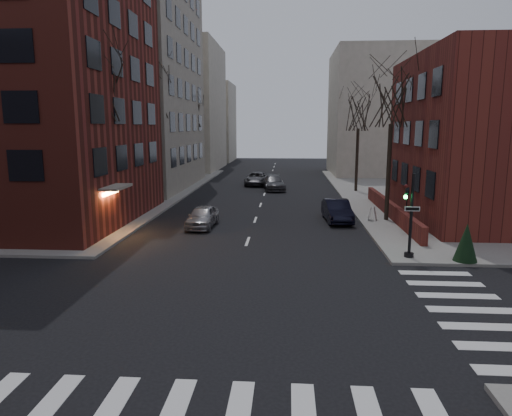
{
  "coord_description": "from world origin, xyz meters",
  "views": [
    {
      "loc": [
        2.18,
        -12.48,
        6.28
      ],
      "look_at": [
        0.51,
        11.4,
        2.0
      ],
      "focal_mm": 32.0,
      "sensor_mm": 36.0,
      "label": 1
    }
  ],
  "objects_px": {
    "car_lane_silver": "(203,217)",
    "tree_right_b": "(359,113)",
    "tree_left_a": "(99,88)",
    "tree_left_c": "(192,111)",
    "streetlamp_far": "(201,144)",
    "parked_sedan": "(337,211)",
    "streetlamp_near": "(152,154)",
    "car_lane_far": "(257,179)",
    "car_lane_gray": "(274,183)",
    "traffic_signal": "(410,221)",
    "tree_left_b": "(157,95)",
    "tree_right_a": "(392,99)",
    "evergreen_shrub": "(466,242)",
    "sandwich_board": "(372,214)"
  },
  "relations": [
    {
      "from": "tree_left_c",
      "to": "car_lane_gray",
      "type": "distance_m",
      "value": 13.93
    },
    {
      "from": "streetlamp_far",
      "to": "car_lane_silver",
      "type": "height_order",
      "value": "streetlamp_far"
    },
    {
      "from": "parked_sedan",
      "to": "streetlamp_far",
      "type": "bearing_deg",
      "value": 115.55
    },
    {
      "from": "tree_right_a",
      "to": "parked_sedan",
      "type": "relative_size",
      "value": 2.2
    },
    {
      "from": "tree_left_b",
      "to": "streetlamp_near",
      "type": "bearing_deg",
      "value": -81.47
    },
    {
      "from": "traffic_signal",
      "to": "car_lane_far",
      "type": "relative_size",
      "value": 0.8
    },
    {
      "from": "tree_left_b",
      "to": "sandwich_board",
      "type": "height_order",
      "value": "tree_left_b"
    },
    {
      "from": "tree_left_b",
      "to": "streetlamp_near",
      "type": "relative_size",
      "value": 1.72
    },
    {
      "from": "streetlamp_far",
      "to": "parked_sedan",
      "type": "distance_m",
      "value": 27.99
    },
    {
      "from": "streetlamp_far",
      "to": "car_lane_far",
      "type": "bearing_deg",
      "value": -36.39
    },
    {
      "from": "tree_left_b",
      "to": "tree_right_b",
      "type": "height_order",
      "value": "tree_left_b"
    },
    {
      "from": "streetlamp_far",
      "to": "car_lane_gray",
      "type": "bearing_deg",
      "value": -44.88
    },
    {
      "from": "car_lane_silver",
      "to": "car_lane_far",
      "type": "xyz_separation_m",
      "value": [
        1.99,
        21.33,
        0.02
      ]
    },
    {
      "from": "streetlamp_far",
      "to": "car_lane_silver",
      "type": "bearing_deg",
      "value": -79.25
    },
    {
      "from": "tree_right_b",
      "to": "parked_sedan",
      "type": "height_order",
      "value": "tree_right_b"
    },
    {
      "from": "parked_sedan",
      "to": "evergreen_shrub",
      "type": "bearing_deg",
      "value": -66.32
    },
    {
      "from": "sandwich_board",
      "to": "traffic_signal",
      "type": "bearing_deg",
      "value": -70.48
    },
    {
      "from": "streetlamp_near",
      "to": "evergreen_shrub",
      "type": "bearing_deg",
      "value": -35.95
    },
    {
      "from": "traffic_signal",
      "to": "tree_left_c",
      "type": "height_order",
      "value": "tree_left_c"
    },
    {
      "from": "tree_right_a",
      "to": "tree_right_b",
      "type": "xyz_separation_m",
      "value": [
        0.0,
        14.0,
        -0.44
      ]
    },
    {
      "from": "tree_left_a",
      "to": "parked_sedan",
      "type": "distance_m",
      "value": 16.72
    },
    {
      "from": "car_lane_silver",
      "to": "tree_right_b",
      "type": "bearing_deg",
      "value": 57.06
    },
    {
      "from": "tree_left_b",
      "to": "parked_sedan",
      "type": "relative_size",
      "value": 2.44
    },
    {
      "from": "car_lane_far",
      "to": "tree_right_b",
      "type": "bearing_deg",
      "value": -23.25
    },
    {
      "from": "streetlamp_near",
      "to": "streetlamp_far",
      "type": "xyz_separation_m",
      "value": [
        0.0,
        20.0,
        0.0
      ]
    },
    {
      "from": "car_lane_gray",
      "to": "tree_right_b",
      "type": "bearing_deg",
      "value": -15.05
    },
    {
      "from": "parked_sedan",
      "to": "tree_right_a",
      "type": "bearing_deg",
      "value": -1.38
    },
    {
      "from": "tree_left_c",
      "to": "tree_right_b",
      "type": "bearing_deg",
      "value": -24.44
    },
    {
      "from": "tree_right_a",
      "to": "car_lane_gray",
      "type": "bearing_deg",
      "value": 118.01
    },
    {
      "from": "tree_left_c",
      "to": "tree_right_b",
      "type": "distance_m",
      "value": 19.34
    },
    {
      "from": "tree_left_c",
      "to": "car_lane_far",
      "type": "distance_m",
      "value": 11.05
    },
    {
      "from": "tree_left_a",
      "to": "evergreen_shrub",
      "type": "distance_m",
      "value": 21.32
    },
    {
      "from": "car_lane_silver",
      "to": "tree_left_c",
      "type": "bearing_deg",
      "value": 105.94
    },
    {
      "from": "tree_left_a",
      "to": "parked_sedan",
      "type": "height_order",
      "value": "tree_left_a"
    },
    {
      "from": "tree_right_a",
      "to": "traffic_signal",
      "type": "bearing_deg",
      "value": -95.47
    },
    {
      "from": "traffic_signal",
      "to": "streetlamp_far",
      "type": "distance_m",
      "value": 36.81
    },
    {
      "from": "tree_left_c",
      "to": "streetlamp_far",
      "type": "distance_m",
      "value": 4.33
    },
    {
      "from": "traffic_signal",
      "to": "car_lane_silver",
      "type": "distance_m",
      "value": 12.92
    },
    {
      "from": "traffic_signal",
      "to": "tree_left_a",
      "type": "xyz_separation_m",
      "value": [
        -16.74,
        5.01,
        6.56
      ]
    },
    {
      "from": "evergreen_shrub",
      "to": "car_lane_silver",
      "type": "bearing_deg",
      "value": 152.77
    },
    {
      "from": "tree_left_b",
      "to": "tree_right_a",
      "type": "height_order",
      "value": "tree_left_b"
    },
    {
      "from": "streetlamp_near",
      "to": "streetlamp_far",
      "type": "height_order",
      "value": "same"
    },
    {
      "from": "tree_left_c",
      "to": "parked_sedan",
      "type": "xyz_separation_m",
      "value": [
        14.31,
        -22.15,
        -7.3
      ]
    },
    {
      "from": "tree_left_a",
      "to": "car_lane_gray",
      "type": "distance_m",
      "value": 22.69
    },
    {
      "from": "traffic_signal",
      "to": "streetlamp_near",
      "type": "distance_m",
      "value": 20.86
    },
    {
      "from": "sandwich_board",
      "to": "tree_left_b",
      "type": "bearing_deg",
      "value": 172.43
    },
    {
      "from": "tree_left_a",
      "to": "car_lane_silver",
      "type": "xyz_separation_m",
      "value": [
        5.63,
        1.49,
        -7.79
      ]
    },
    {
      "from": "streetlamp_far",
      "to": "evergreen_shrub",
      "type": "relative_size",
      "value": 3.53
    },
    {
      "from": "tree_right_a",
      "to": "streetlamp_far",
      "type": "relative_size",
      "value": 1.55
    },
    {
      "from": "streetlamp_far",
      "to": "sandwich_board",
      "type": "xyz_separation_m",
      "value": [
        16.04,
        -24.27,
        -3.65
      ]
    }
  ]
}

